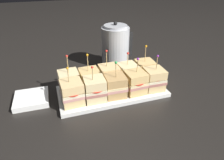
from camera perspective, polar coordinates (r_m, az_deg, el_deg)
ground_plane at (r=0.92m, az=0.00°, el=-3.75°), size 6.00×6.00×0.00m
serving_platter at (r=0.91m, az=0.00°, el=-3.28°), size 0.48×0.22×0.02m
sandwich_front_far_left at (r=0.82m, az=-11.29°, el=-3.62°), size 0.09×0.09×0.16m
sandwich_front_left at (r=0.82m, az=-4.95°, el=-2.67°), size 0.09×0.09×0.16m
sandwich_front_center at (r=0.85m, az=0.83°, el=-1.68°), size 0.09×0.09×0.16m
sandwich_front_right at (r=0.88m, az=6.69°, el=-0.68°), size 0.09×0.09×0.16m
sandwich_front_far_right at (r=0.91m, az=11.88°, el=0.23°), size 0.09×0.09×0.16m
sandwich_back_far_left at (r=0.89m, az=-12.15°, el=-0.58°), size 0.09×0.09×0.18m
sandwich_back_left at (r=0.90m, az=-6.42°, el=0.19°), size 0.09×0.09×0.17m
sandwich_back_center at (r=0.92m, az=-0.92°, el=1.18°), size 0.09×0.09×0.18m
sandwich_back_right at (r=0.95m, az=4.42°, el=1.90°), size 0.09×0.09×0.15m
sandwich_back_far_right at (r=0.98m, az=9.27°, el=2.75°), size 0.09×0.09×0.18m
kettle_steel at (r=1.12m, az=0.99°, el=9.35°), size 0.17×0.15×0.26m
napkin_stack at (r=0.93m, az=-21.98°, el=-5.00°), size 0.14×0.14×0.02m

